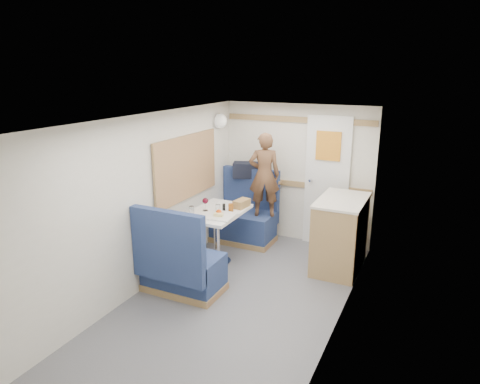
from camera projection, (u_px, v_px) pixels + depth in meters
The scene contains 26 objects.
floor at pixel (226, 311), 4.51m from camera, with size 4.50×4.50×0.00m, color #515156.
ceiling at pixel (224, 121), 3.95m from camera, with size 4.50×4.50×0.00m, color silver.
wall_back at pixel (297, 174), 6.18m from camera, with size 2.20×0.02×2.00m, color silver.
wall_left at pixel (137, 207), 4.69m from camera, with size 0.02×4.50×2.00m, color silver.
wall_right at pixel (336, 241), 3.78m from camera, with size 0.02×4.50×2.00m, color silver.
oak_trim_low at pixel (296, 184), 6.21m from camera, with size 2.15×0.02×0.08m, color olive.
oak_trim_high at pixel (299, 120), 5.95m from camera, with size 2.15×0.02×0.08m, color olive.
side_window at pixel (186, 167), 5.48m from camera, with size 0.04×1.30×0.72m, color #94A088.
rear_door at pixel (327, 179), 5.98m from camera, with size 0.62×0.12×1.86m.
dinette_table at pixel (217, 222), 5.49m from camera, with size 0.62×0.92×0.72m.
bench_far at pixel (245, 221), 6.31m from camera, with size 0.90×0.59×1.05m.
bench_near at pixel (180, 268), 4.81m from camera, with size 0.90×0.59×1.05m.
ledge at pixel (252, 179), 6.37m from camera, with size 0.90×0.14×0.04m, color olive.
dome_light at pixel (220, 121), 6.06m from camera, with size 0.20×0.20×0.20m, color white.
galley_counter at pixel (340, 233), 5.39m from camera, with size 0.57×0.92×0.92m.
person at pixel (264, 175), 5.93m from camera, with size 0.43×0.28×1.19m, color brown.
duffel_bag at pixel (249, 170), 6.36m from camera, with size 0.47×0.22×0.22m, color black.
tray at pixel (223, 216), 5.22m from camera, with size 0.27×0.35×0.02m, color white.
orange_fruit at pixel (219, 212), 5.23m from camera, with size 0.07×0.07×0.07m, color orange.
cheese_block at pixel (219, 215), 5.19m from camera, with size 0.11×0.07×0.04m, color #D4BE7B.
wine_glass at pixel (205, 201), 5.42m from camera, with size 0.08×0.08×0.17m.
tumbler_left at pixel (192, 210), 5.32m from camera, with size 0.06×0.06×0.10m, color silver.
tumbler_right at pixel (218, 208), 5.39m from camera, with size 0.06×0.06×0.10m, color white.
beer_glass at pixel (231, 208), 5.40m from camera, with size 0.07×0.07×0.10m, color brown.
pepper_grinder at pixel (224, 208), 5.41m from camera, with size 0.04×0.04×0.10m, color black.
bread_loaf at pixel (242, 203), 5.58m from camera, with size 0.13×0.24×0.10m, color brown.
Camera 1 is at (1.84, -3.53, 2.47)m, focal length 32.00 mm.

